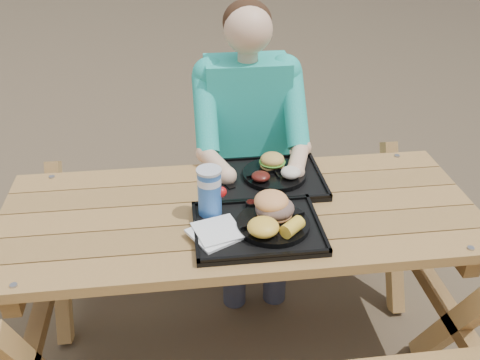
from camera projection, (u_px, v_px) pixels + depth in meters
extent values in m
plane|color=#999999|center=(240.00, 348.00, 2.41)|extent=(60.00, 60.00, 0.00)
cube|color=black|center=(257.00, 229.00, 1.90)|extent=(0.45, 0.35, 0.02)
cube|color=black|center=(267.00, 180.00, 2.19)|extent=(0.45, 0.35, 0.02)
cylinder|color=black|center=(273.00, 224.00, 1.89)|extent=(0.26, 0.26, 0.02)
cylinder|color=black|center=(274.00, 174.00, 2.19)|extent=(0.26, 0.26, 0.02)
cube|color=white|center=(215.00, 233.00, 1.84)|extent=(0.21, 0.21, 0.02)
cylinder|color=#1650A8|center=(210.00, 193.00, 1.92)|extent=(0.09, 0.09, 0.17)
cylinder|color=black|center=(251.00, 205.00, 1.99)|extent=(0.04, 0.04, 0.03)
cylinder|color=yellow|center=(267.00, 204.00, 1.99)|extent=(0.04, 0.04, 0.03)
ellipsoid|color=yellow|center=(263.00, 227.00, 1.81)|extent=(0.11, 0.11, 0.06)
cube|color=black|center=(223.00, 179.00, 2.17)|extent=(0.08, 0.16, 0.01)
ellipsoid|color=#501510|center=(261.00, 176.00, 2.12)|extent=(0.07, 0.07, 0.03)
ellipsoid|color=#F3E7CE|center=(291.00, 172.00, 2.14)|extent=(0.08, 0.08, 0.04)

